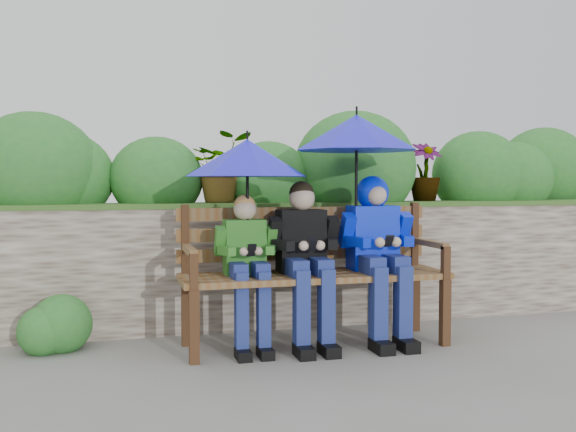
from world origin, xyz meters
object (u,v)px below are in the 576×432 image
object	(u,v)px
umbrella_left	(247,158)
umbrella_right	(357,133)
boy_left	(247,260)
boy_middle	(305,253)
park_bench	(312,264)
boy_right	(378,242)

from	to	relation	value
umbrella_left	umbrella_right	xyz separation A→B (m)	(0.82, -0.00, 0.19)
boy_left	umbrella_right	distance (m)	1.24
boy_left	boy_middle	world-z (taller)	boy_middle
boy_middle	umbrella_left	xyz separation A→B (m)	(-0.41, 0.05, 0.68)
park_bench	boy_right	size ratio (longest dim) A/B	1.58
park_bench	umbrella_left	size ratio (longest dim) A/B	2.23
park_bench	boy_left	distance (m)	0.52
boy_middle	umbrella_left	world-z (taller)	umbrella_left
boy_left	boy_middle	bearing A→B (deg)	-1.38
boy_right	umbrella_right	distance (m)	0.83
park_bench	umbrella_right	size ratio (longest dim) A/B	1.99
boy_middle	umbrella_right	world-z (taller)	umbrella_right
umbrella_left	umbrella_right	world-z (taller)	umbrella_right
boy_left	umbrella_right	bearing A→B (deg)	2.39
park_bench	boy_middle	bearing A→B (deg)	-130.28
boy_left	umbrella_right	size ratio (longest dim) A/B	1.12
park_bench	boy_left	xyz separation A→B (m)	(-0.51, -0.09, 0.06)
boy_right	umbrella_right	size ratio (longest dim) A/B	1.26
boy_middle	boy_right	distance (m)	0.57
park_bench	boy_middle	distance (m)	0.16
park_bench	umbrella_right	distance (m)	1.03
park_bench	umbrella_left	bearing A→B (deg)	-174.30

